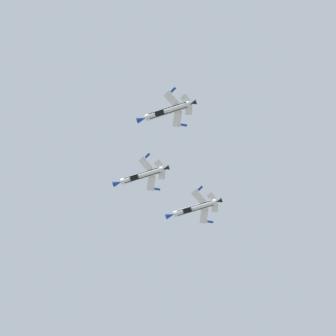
{
  "coord_description": "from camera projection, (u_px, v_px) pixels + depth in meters",
  "views": [
    {
      "loc": [
        0.16,
        -3.05,
        1.71
      ],
      "look_at": [
        -39.24,
        55.66,
        157.82
      ],
      "focal_mm": 68.93,
      "sensor_mm": 36.0,
      "label": 1
    }
  ],
  "objects": [
    {
      "name": "fighter_jet_lead",
      "position": [
        141.0,
        176.0,
        173.12
      ],
      "size": [
        15.73,
        9.23,
        5.4
      ],
      "rotation": [
        0.0,
        0.52,
        1.84
      ],
      "color": "white"
    },
    {
      "name": "fighter_jet_left_wing",
      "position": [
        167.0,
        111.0,
        163.85
      ],
      "size": [
        15.73,
        9.42,
        5.27
      ],
      "rotation": [
        0.0,
        0.47,
        1.84
      ],
      "color": "white"
    },
    {
      "name": "fighter_jet_right_wing",
      "position": [
        194.0,
        208.0,
        174.21
      ],
      "size": [
        15.73,
        9.3,
        5.36
      ],
      "rotation": [
        0.0,
        0.5,
        1.84
      ],
      "color": "white"
    }
  ]
}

